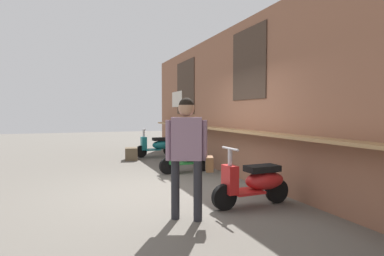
{
  "coord_description": "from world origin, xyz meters",
  "views": [
    {
      "loc": [
        5.78,
        -1.7,
        1.51
      ],
      "look_at": [
        -1.75,
        1.23,
        1.11
      ],
      "focal_mm": 29.37,
      "sensor_mm": 36.0,
      "label": 1
    }
  ],
  "objects_px": {
    "scooter_green": "(189,157)",
    "shopper_with_handbag": "(188,145)",
    "scooter_red": "(256,182)",
    "scooter_teal": "(158,145)",
    "merchandise_crate": "(131,154)"
  },
  "relations": [
    {
      "from": "scooter_green",
      "to": "shopper_with_handbag",
      "type": "relative_size",
      "value": 0.82
    },
    {
      "from": "scooter_red",
      "to": "shopper_with_handbag",
      "type": "height_order",
      "value": "shopper_with_handbag"
    },
    {
      "from": "scooter_green",
      "to": "shopper_with_handbag",
      "type": "height_order",
      "value": "shopper_with_handbag"
    },
    {
      "from": "scooter_green",
      "to": "scooter_red",
      "type": "bearing_deg",
      "value": 86.53
    },
    {
      "from": "scooter_green",
      "to": "shopper_with_handbag",
      "type": "distance_m",
      "value": 3.58
    },
    {
      "from": "scooter_teal",
      "to": "scooter_red",
      "type": "relative_size",
      "value": 1.0
    },
    {
      "from": "scooter_teal",
      "to": "scooter_red",
      "type": "xyz_separation_m",
      "value": [
        6.1,
        -0.0,
        0.0
      ]
    },
    {
      "from": "scooter_green",
      "to": "scooter_red",
      "type": "height_order",
      "value": "same"
    },
    {
      "from": "scooter_green",
      "to": "scooter_red",
      "type": "relative_size",
      "value": 1.0
    },
    {
      "from": "merchandise_crate",
      "to": "scooter_red",
      "type": "bearing_deg",
      "value": 9.85
    },
    {
      "from": "scooter_teal",
      "to": "scooter_green",
      "type": "xyz_separation_m",
      "value": [
        3.05,
        -0.0,
        0.0
      ]
    },
    {
      "from": "shopper_with_handbag",
      "to": "scooter_teal",
      "type": "bearing_deg",
      "value": 9.8
    },
    {
      "from": "scooter_green",
      "to": "shopper_with_handbag",
      "type": "bearing_deg",
      "value": 65.47
    },
    {
      "from": "shopper_with_handbag",
      "to": "merchandise_crate",
      "type": "bearing_deg",
      "value": 18.36
    },
    {
      "from": "scooter_teal",
      "to": "merchandise_crate",
      "type": "distance_m",
      "value": 1.09
    }
  ]
}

